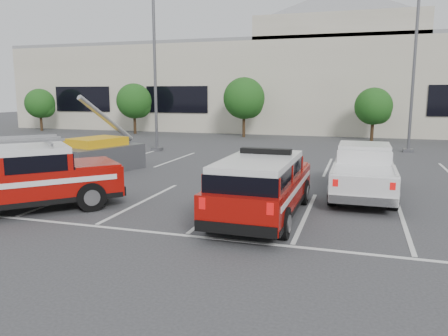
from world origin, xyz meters
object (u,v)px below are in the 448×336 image
object	(u,v)px
tree_mid_left	(245,100)
tree_mid_right	(375,108)
tree_left	(135,102)
light_pole_left	(155,66)
convention_building	(320,81)
ladder_suv	(17,183)
white_pickup	(363,175)
fire_chief_suv	(262,191)
tree_far_left	(41,104)
utility_rig	(94,156)
light_pole_mid	(414,66)

from	to	relation	value
tree_mid_left	tree_mid_right	world-z (taller)	tree_mid_left
tree_left	light_pole_left	bearing A→B (deg)	-55.48
convention_building	ladder_suv	distance (m)	34.78
white_pickup	ladder_suv	world-z (taller)	ladder_suv
convention_building	fire_chief_suv	world-z (taller)	convention_building
tree_mid_right	tree_far_left	bearing A→B (deg)	180.00
tree_mid_left	utility_rig	size ratio (longest dim) A/B	1.10
ladder_suv	utility_rig	distance (m)	7.01
tree_far_left	tree_mid_right	size ratio (longest dim) A/B	1.00
convention_building	tree_mid_left	bearing A→B (deg)	-117.40
white_pickup	ladder_suv	distance (m)	11.44
convention_building	fire_chief_suv	xyz separation A→B (m)	(1.31, -32.53, -3.91)
tree_far_left	tree_mid_left	distance (m)	20.01
light_pole_mid	fire_chief_suv	distance (m)	18.09
tree_left	tree_mid_left	distance (m)	10.00
tree_far_left	white_pickup	size ratio (longest dim) A/B	0.69
white_pickup	convention_building	bearing A→B (deg)	98.37
tree_mid_left	tree_mid_right	distance (m)	10.01
tree_far_left	light_pole_left	bearing A→B (deg)	-30.71
white_pickup	tree_mid_right	bearing A→B (deg)	87.75
light_pole_mid	ladder_suv	distance (m)	22.63
tree_left	light_pole_mid	distance (m)	22.86
light_pole_mid	ladder_suv	xyz separation A→B (m)	(-12.75, -18.20, -4.29)
convention_building	utility_rig	xyz separation A→B (m)	(-7.75, -27.30, -4.02)
light_pole_mid	utility_rig	distance (m)	19.06
white_pickup	utility_rig	distance (m)	11.93
convention_building	tree_far_left	xyz separation A→B (m)	(-25.09, -9.82, -2.22)
tree_far_left	utility_rig	size ratio (longest dim) A/B	0.91
convention_building	ladder_suv	world-z (taller)	convention_building
tree_mid_right	light_pole_left	xyz separation A→B (m)	(-13.09, -10.05, 2.68)
fire_chief_suv	light_pole_left	bearing A→B (deg)	127.55
ladder_suv	fire_chief_suv	bearing A→B (deg)	55.90
tree_left	tree_mid_right	world-z (taller)	tree_left
white_pickup	utility_rig	size ratio (longest dim) A/B	1.32
light_pole_mid	tree_left	bearing A→B (deg)	164.57
ladder_suv	white_pickup	bearing A→B (deg)	72.54
ladder_suv	utility_rig	world-z (taller)	utility_rig
tree_mid_right	ladder_suv	size ratio (longest dim) A/B	0.71
light_pole_mid	fire_chief_suv	xyz separation A→B (m)	(-5.51, -16.66, -4.38)
tree_mid_right	utility_rig	size ratio (longest dim) A/B	0.91
light_pole_left	fire_chief_suv	distance (m)	16.42
tree_mid_left	fire_chief_suv	world-z (taller)	tree_mid_left
convention_building	white_pickup	distance (m)	29.15
tree_left	light_pole_left	world-z (taller)	light_pole_left
tree_left	tree_mid_right	xyz separation A→B (m)	(20.00, -0.00, -0.27)
tree_left	tree_mid_right	distance (m)	20.00
light_pole_mid	tree_far_left	bearing A→B (deg)	169.27
ladder_suv	light_pole_mid	bearing A→B (deg)	98.91
fire_chief_suv	ladder_suv	xyz separation A→B (m)	(-7.24, -1.53, 0.09)
tree_far_left	light_pole_mid	xyz separation A→B (m)	(31.91, -6.05, 2.68)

